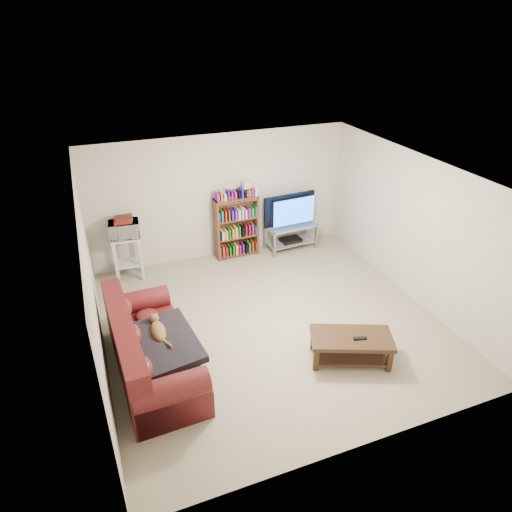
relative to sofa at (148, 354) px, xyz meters
name	(u,v)px	position (x,y,z in m)	size (l,w,h in m)	color
floor	(271,322)	(1.97, 0.45, -0.33)	(5.00, 5.00, 0.00)	tan
ceiling	(274,175)	(1.97, 0.45, 2.07)	(5.00, 5.00, 0.00)	white
wall_back	(221,197)	(1.97, 2.95, 0.87)	(5.00, 5.00, 0.00)	beige
wall_front	(370,366)	(1.97, -2.05, 0.87)	(5.00, 5.00, 0.00)	beige
wall_left	(92,289)	(-0.53, 0.45, 0.87)	(5.00, 5.00, 0.00)	beige
wall_right	(414,229)	(4.47, 0.45, 0.87)	(5.00, 5.00, 0.00)	beige
sofa	(148,354)	(0.00, 0.00, 0.00)	(1.03, 2.22, 0.93)	maroon
blanket	(162,344)	(0.19, -0.14, 0.22)	(0.84, 1.09, 0.10)	black
cat	(159,331)	(0.18, 0.06, 0.28)	(0.24, 0.59, 0.18)	olive
coffee_table	(351,344)	(2.66, -0.75, -0.05)	(1.24, 0.94, 0.40)	#352112
remote	(360,338)	(2.73, -0.83, 0.09)	(0.18, 0.05, 0.02)	black
tv_stand	(291,233)	(3.32, 2.64, 0.02)	(1.05, 0.53, 0.51)	#999EA3
television	(292,211)	(3.32, 2.64, 0.50)	(1.10, 0.14, 0.63)	black
dvd_player	(291,240)	(3.32, 2.64, -0.14)	(0.41, 0.29, 0.06)	black
bookshelf	(236,226)	(2.20, 2.75, 0.31)	(0.86, 0.29, 1.23)	#55321D
shelf_clutter	(240,191)	(2.30, 2.77, 1.01)	(0.62, 0.20, 0.28)	silver
microwave_stand	(128,252)	(0.10, 2.63, 0.21)	(0.55, 0.43, 0.83)	silver
microwave	(124,229)	(0.10, 2.63, 0.65)	(0.51, 0.35, 0.28)	silver
game_boxes	(123,221)	(0.10, 2.63, 0.82)	(0.30, 0.27, 0.05)	maroon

